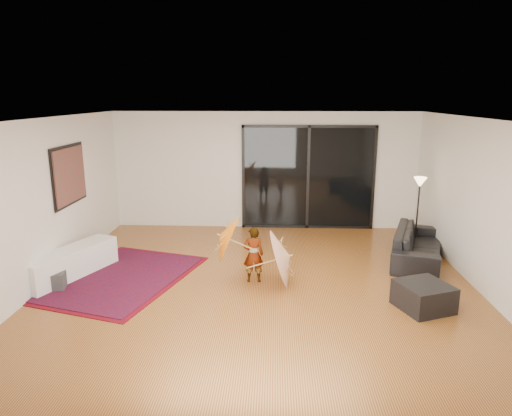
# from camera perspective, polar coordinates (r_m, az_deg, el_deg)

# --- Properties ---
(floor) EXTENTS (7.00, 7.00, 0.00)m
(floor) POSITION_cam_1_polar(r_m,az_deg,el_deg) (7.60, 0.45, -9.73)
(floor) COLOR #A6682D
(floor) RESTS_ON ground
(ceiling) EXTENTS (7.00, 7.00, 0.00)m
(ceiling) POSITION_cam_1_polar(r_m,az_deg,el_deg) (6.97, 0.50, 11.06)
(ceiling) COLOR white
(ceiling) RESTS_ON wall_back
(wall_back) EXTENTS (7.00, 0.00, 7.00)m
(wall_back) POSITION_cam_1_polar(r_m,az_deg,el_deg) (10.59, 1.11, 4.69)
(wall_back) COLOR silver
(wall_back) RESTS_ON floor
(wall_front) EXTENTS (7.00, 0.00, 7.00)m
(wall_front) POSITION_cam_1_polar(r_m,az_deg,el_deg) (3.85, -1.31, -12.17)
(wall_front) COLOR silver
(wall_front) RESTS_ON floor
(wall_left) EXTENTS (0.00, 7.00, 7.00)m
(wall_left) POSITION_cam_1_polar(r_m,az_deg,el_deg) (8.07, -25.21, 0.44)
(wall_left) COLOR silver
(wall_left) RESTS_ON floor
(wall_right) EXTENTS (0.00, 7.00, 7.00)m
(wall_right) POSITION_cam_1_polar(r_m,az_deg,el_deg) (7.87, 26.87, -0.06)
(wall_right) COLOR silver
(wall_right) RESTS_ON floor
(sliding_door) EXTENTS (3.06, 0.07, 2.40)m
(sliding_door) POSITION_cam_1_polar(r_m,az_deg,el_deg) (10.61, 6.52, 3.79)
(sliding_door) COLOR black
(sliding_door) RESTS_ON wall_back
(painting) EXTENTS (0.04, 1.28, 1.08)m
(painting) POSITION_cam_1_polar(r_m,az_deg,el_deg) (8.88, -22.28, 3.82)
(painting) COLOR black
(painting) RESTS_ON wall_left
(media_console) EXTENTS (1.11, 1.84, 0.50)m
(media_console) POSITION_cam_1_polar(r_m,az_deg,el_deg) (8.48, -22.14, -6.40)
(media_console) COLOR white
(media_console) RESTS_ON floor
(speaker) EXTENTS (0.29, 0.29, 0.28)m
(speaker) POSITION_cam_1_polar(r_m,az_deg,el_deg) (8.07, -23.61, -8.40)
(speaker) COLOR #424244
(speaker) RESTS_ON floor
(persian_rug) EXTENTS (2.70, 3.23, 0.02)m
(persian_rug) POSITION_cam_1_polar(r_m,az_deg,el_deg) (8.23, -16.44, -8.35)
(persian_rug) COLOR #5B0715
(persian_rug) RESTS_ON floor
(sofa) EXTENTS (1.45, 2.22, 0.60)m
(sofa) POSITION_cam_1_polar(r_m,az_deg,el_deg) (9.16, 19.60, -4.36)
(sofa) COLOR black
(sofa) RESTS_ON floor
(ottoman) EXTENTS (0.88, 0.88, 0.39)m
(ottoman) POSITION_cam_1_polar(r_m,az_deg,el_deg) (7.20, 20.21, -10.32)
(ottoman) COLOR black
(ottoman) RESTS_ON floor
(floor_lamp) EXTENTS (0.25, 0.25, 1.48)m
(floor_lamp) POSITION_cam_1_polar(r_m,az_deg,el_deg) (9.61, 19.72, 1.81)
(floor_lamp) COLOR black
(floor_lamp) RESTS_ON floor
(child) EXTENTS (0.37, 0.26, 0.95)m
(child) POSITION_cam_1_polar(r_m,az_deg,el_deg) (7.61, -0.32, -5.84)
(child) COLOR #999999
(child) RESTS_ON floor
(parasol_orange) EXTENTS (0.48, 0.83, 0.86)m
(parasol_orange) POSITION_cam_1_polar(r_m,az_deg,el_deg) (7.53, -4.54, -4.03)
(parasol_orange) COLOR orange
(parasol_orange) RESTS_ON child
(parasol_white) EXTENTS (0.53, 0.96, 0.98)m
(parasol_white) POSITION_cam_1_polar(r_m,az_deg,el_deg) (7.46, 4.26, -6.06)
(parasol_white) COLOR white
(parasol_white) RESTS_ON floor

